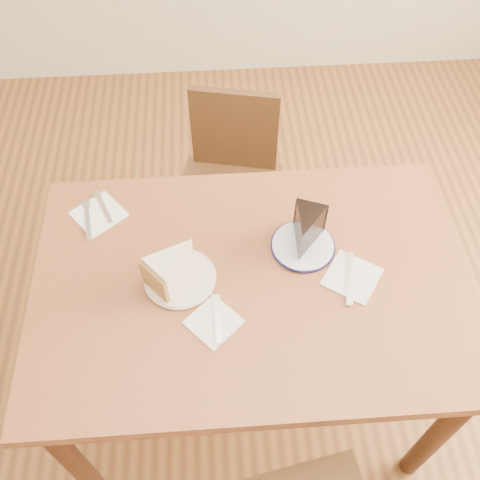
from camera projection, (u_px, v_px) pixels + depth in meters
name	position (u px, v px, depth m)	size (l,w,h in m)	color
ground	(248.00, 383.00, 2.07)	(4.00, 4.00, 0.00)	#4D2B14
table	(250.00, 297.00, 1.54)	(1.20, 0.80, 0.75)	#562B17
chair_far	(230.00, 185.00, 2.09)	(0.47, 0.47, 0.79)	#311B0E
plate_cream	(180.00, 278.00, 1.46)	(0.19, 0.19, 0.01)	silver
plate_navy	(303.00, 246.00, 1.52)	(0.18, 0.18, 0.01)	white
carrot_cake	(175.00, 266.00, 1.42)	(0.09, 0.13, 0.09)	beige
chocolate_cake	(305.00, 233.00, 1.48)	(0.09, 0.13, 0.10)	black
napkin_cream	(214.00, 322.00, 1.38)	(0.12, 0.12, 0.00)	white
napkin_navy	(352.00, 277.00, 1.47)	(0.13, 0.13, 0.00)	white
napkin_spare	(99.00, 214.00, 1.60)	(0.13, 0.13, 0.00)	white
fork_cream	(217.00, 319.00, 1.38)	(0.01, 0.14, 0.00)	silver
knife_navy	(350.00, 279.00, 1.46)	(0.02, 0.17, 0.00)	silver
fork_spare	(103.00, 207.00, 1.61)	(0.01, 0.14, 0.00)	silver
knife_spare	(88.00, 221.00, 1.58)	(0.01, 0.16, 0.00)	white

